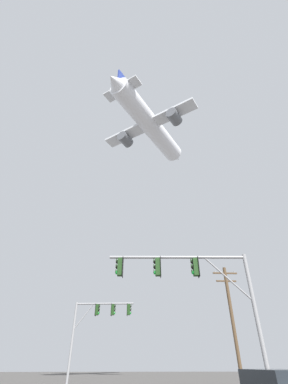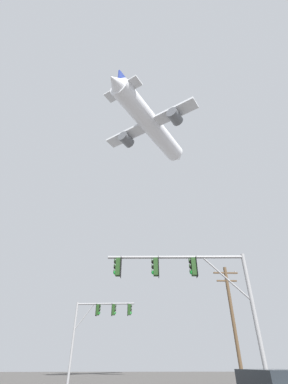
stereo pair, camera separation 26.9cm
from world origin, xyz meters
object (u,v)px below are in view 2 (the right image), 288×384
(signal_pole_near, at_px, (193,283))
(utility_pole, at_px, (233,319))
(airplane, at_px, (151,125))
(signal_pole_far, at_px, (98,320))

(signal_pole_near, xyz_separation_m, utility_pole, (5.39, 10.12, -0.34))
(signal_pole_near, relative_size, airplane, 0.34)
(signal_pole_far, bearing_deg, signal_pole_near, -65.25)
(signal_pole_near, xyz_separation_m, signal_pole_far, (-6.01, 13.04, -0.14))
(utility_pole, bearing_deg, airplane, 116.32)
(utility_pole, height_order, airplane, airplane)
(signal_pole_far, relative_size, airplane, 0.31)
(signal_pole_far, bearing_deg, airplane, 54.68)
(utility_pole, distance_m, airplane, 36.46)
(utility_pole, bearing_deg, signal_pole_far, 165.61)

